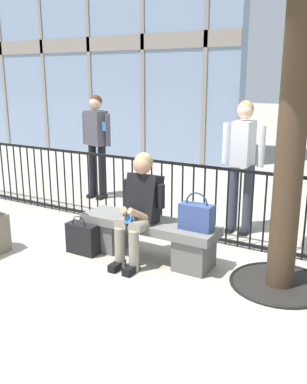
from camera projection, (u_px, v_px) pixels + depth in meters
The scene contains 8 objects.
ground_plane at pixel (149, 257), 4.86m from camera, with size 60.00×60.00×0.00m, color #A8A091.
stone_bench at pixel (149, 235), 4.78m from camera, with size 1.60×0.44×0.45m.
seated_person_with_phone at pixel (139, 205), 4.60m from camera, with size 0.52×0.66×1.21m.
handbag_on_bench at pixel (196, 216), 4.41m from camera, with size 0.35×0.16×0.40m.
shopping_bag at pixel (83, 238), 4.94m from camera, with size 0.38×0.18×0.47m.
bystander_at_railing at pixel (243, 157), 5.42m from camera, with size 0.55×0.39×1.71m.
bystander_further_back at pixel (97, 139), 7.03m from camera, with size 0.55×0.32×1.71m.
plaza_railing at pixel (182, 199), 5.41m from camera, with size 8.48×0.04×0.96m.
Camera 1 is at (2.33, -3.84, 1.98)m, focal length 39.92 mm.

